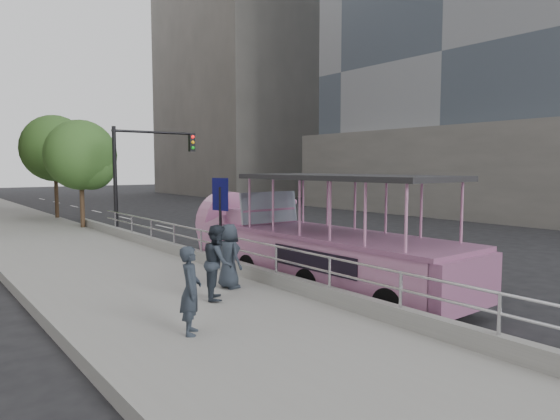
{
  "coord_description": "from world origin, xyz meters",
  "views": [
    {
      "loc": [
        -10.74,
        -10.1,
        3.38
      ],
      "look_at": [
        -1.05,
        2.56,
        1.99
      ],
      "focal_mm": 32.0,
      "sensor_mm": 36.0,
      "label": 1
    }
  ],
  "objects_px": {
    "pedestrian_near": "(191,290)",
    "parking_sign": "(220,216)",
    "street_tree_far": "(57,151)",
    "pedestrian_far": "(229,256)",
    "duck_boat": "(310,245)",
    "pedestrian_mid": "(218,262)",
    "car": "(299,236)",
    "traffic_signal": "(140,164)",
    "street_tree_near": "(83,158)"
  },
  "relations": [
    {
      "from": "pedestrian_near",
      "to": "parking_sign",
      "type": "distance_m",
      "value": 6.18
    },
    {
      "from": "pedestrian_near",
      "to": "street_tree_far",
      "type": "relative_size",
      "value": 0.25
    },
    {
      "from": "pedestrian_near",
      "to": "pedestrian_far",
      "type": "bearing_deg",
      "value": -10.81
    },
    {
      "from": "duck_boat",
      "to": "pedestrian_mid",
      "type": "relative_size",
      "value": 5.51
    },
    {
      "from": "car",
      "to": "street_tree_far",
      "type": "height_order",
      "value": "street_tree_far"
    },
    {
      "from": "pedestrian_far",
      "to": "street_tree_far",
      "type": "relative_size",
      "value": 0.25
    },
    {
      "from": "duck_boat",
      "to": "pedestrian_near",
      "type": "xyz_separation_m",
      "value": [
        -4.96,
        -2.39,
        -0.06
      ]
    },
    {
      "from": "duck_boat",
      "to": "pedestrian_mid",
      "type": "bearing_deg",
      "value": -170.39
    },
    {
      "from": "pedestrian_far",
      "to": "parking_sign",
      "type": "bearing_deg",
      "value": -27.24
    },
    {
      "from": "car",
      "to": "pedestrian_far",
      "type": "bearing_deg",
      "value": -154.98
    },
    {
      "from": "duck_boat",
      "to": "traffic_signal",
      "type": "height_order",
      "value": "traffic_signal"
    },
    {
      "from": "pedestrian_near",
      "to": "street_tree_far",
      "type": "distance_m",
      "value": 24.37
    },
    {
      "from": "parking_sign",
      "to": "street_tree_near",
      "type": "distance_m",
      "value": 13.08
    },
    {
      "from": "pedestrian_mid",
      "to": "street_tree_far",
      "type": "height_order",
      "value": "street_tree_far"
    },
    {
      "from": "duck_boat",
      "to": "parking_sign",
      "type": "distance_m",
      "value": 3.02
    },
    {
      "from": "pedestrian_near",
      "to": "pedestrian_mid",
      "type": "height_order",
      "value": "pedestrian_mid"
    },
    {
      "from": "parking_sign",
      "to": "street_tree_far",
      "type": "relative_size",
      "value": 0.47
    },
    {
      "from": "duck_boat",
      "to": "street_tree_far",
      "type": "distance_m",
      "value": 21.79
    },
    {
      "from": "car",
      "to": "traffic_signal",
      "type": "bearing_deg",
      "value": 104.01
    },
    {
      "from": "pedestrian_near",
      "to": "street_tree_far",
      "type": "height_order",
      "value": "street_tree_far"
    },
    {
      "from": "pedestrian_far",
      "to": "street_tree_far",
      "type": "distance_m",
      "value": 21.59
    },
    {
      "from": "pedestrian_mid",
      "to": "traffic_signal",
      "type": "xyz_separation_m",
      "value": [
        3.24,
        12.65,
        2.33
      ]
    },
    {
      "from": "parking_sign",
      "to": "street_tree_far",
      "type": "height_order",
      "value": "street_tree_far"
    },
    {
      "from": "duck_boat",
      "to": "pedestrian_far",
      "type": "distance_m",
      "value": 2.56
    },
    {
      "from": "car",
      "to": "pedestrian_near",
      "type": "distance_m",
      "value": 11.03
    },
    {
      "from": "pedestrian_near",
      "to": "street_tree_near",
      "type": "relative_size",
      "value": 0.29
    },
    {
      "from": "duck_boat",
      "to": "car",
      "type": "xyz_separation_m",
      "value": [
        3.49,
        4.69,
        -0.55
      ]
    },
    {
      "from": "traffic_signal",
      "to": "street_tree_near",
      "type": "height_order",
      "value": "street_tree_near"
    },
    {
      "from": "parking_sign",
      "to": "duck_boat",
      "type": "bearing_deg",
      "value": -62.08
    },
    {
      "from": "street_tree_far",
      "to": "traffic_signal",
      "type": "bearing_deg",
      "value": -81.57
    },
    {
      "from": "pedestrian_far",
      "to": "traffic_signal",
      "type": "relative_size",
      "value": 0.32
    },
    {
      "from": "street_tree_far",
      "to": "parking_sign",
      "type": "bearing_deg",
      "value": -89.68
    },
    {
      "from": "duck_boat",
      "to": "traffic_signal",
      "type": "relative_size",
      "value": 1.85
    },
    {
      "from": "pedestrian_near",
      "to": "traffic_signal",
      "type": "bearing_deg",
      "value": 13.68
    },
    {
      "from": "car",
      "to": "traffic_signal",
      "type": "xyz_separation_m",
      "value": [
        -3.57,
        7.4,
        2.87
      ]
    },
    {
      "from": "traffic_signal",
      "to": "parking_sign",
      "type": "bearing_deg",
      "value": -97.75
    },
    {
      "from": "duck_boat",
      "to": "parking_sign",
      "type": "relative_size",
      "value": 3.16
    },
    {
      "from": "pedestrian_mid",
      "to": "street_tree_far",
      "type": "bearing_deg",
      "value": 26.67
    },
    {
      "from": "car",
      "to": "pedestrian_mid",
      "type": "xyz_separation_m",
      "value": [
        -6.81,
        -5.26,
        0.54
      ]
    },
    {
      "from": "parking_sign",
      "to": "traffic_signal",
      "type": "distance_m",
      "value": 9.72
    },
    {
      "from": "traffic_signal",
      "to": "street_tree_near",
      "type": "relative_size",
      "value": 0.91
    },
    {
      "from": "parking_sign",
      "to": "traffic_signal",
      "type": "bearing_deg",
      "value": 82.25
    },
    {
      "from": "pedestrian_far",
      "to": "parking_sign",
      "type": "height_order",
      "value": "parking_sign"
    },
    {
      "from": "car",
      "to": "pedestrian_mid",
      "type": "relative_size",
      "value": 2.12
    },
    {
      "from": "car",
      "to": "street_tree_far",
      "type": "bearing_deg",
      "value": 94.71
    },
    {
      "from": "duck_boat",
      "to": "pedestrian_mid",
      "type": "xyz_separation_m",
      "value": [
        -3.32,
        -0.56,
        -0.0
      ]
    },
    {
      "from": "pedestrian_mid",
      "to": "pedestrian_far",
      "type": "relative_size",
      "value": 1.06
    },
    {
      "from": "pedestrian_mid",
      "to": "pedestrian_far",
      "type": "bearing_deg",
      "value": -14.39
    },
    {
      "from": "parking_sign",
      "to": "pedestrian_near",
      "type": "bearing_deg",
      "value": -125.77
    },
    {
      "from": "car",
      "to": "pedestrian_far",
      "type": "distance_m",
      "value": 7.55
    }
  ]
}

